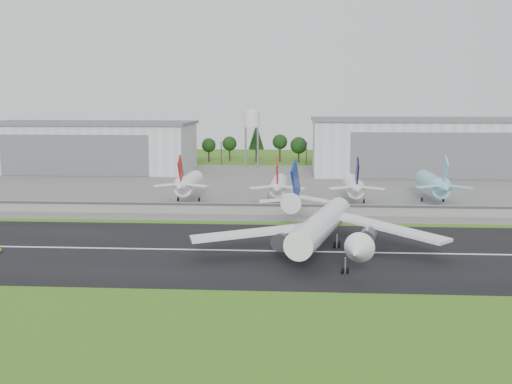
# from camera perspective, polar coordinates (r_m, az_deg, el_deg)

# --- Properties ---
(ground) EXTENTS (600.00, 600.00, 0.00)m
(ground) POSITION_cam_1_polar(r_m,az_deg,el_deg) (135.25, -4.25, -6.19)
(ground) COLOR #396B19
(ground) RESTS_ON ground
(runway) EXTENTS (320.00, 60.00, 0.10)m
(runway) POSITION_cam_1_polar(r_m,az_deg,el_deg) (144.85, -3.69, -5.19)
(runway) COLOR black
(runway) RESTS_ON ground
(runway_centerline) EXTENTS (220.00, 1.00, 0.02)m
(runway_centerline) POSITION_cam_1_polar(r_m,az_deg,el_deg) (144.84, -3.69, -5.16)
(runway_centerline) COLOR white
(runway_centerline) RESTS_ON runway
(apron) EXTENTS (320.00, 150.00, 0.10)m
(apron) POSITION_cam_1_polar(r_m,az_deg,el_deg) (252.57, -0.37, 0.61)
(apron) COLOR slate
(apron) RESTS_ON ground
(blast_fence) EXTENTS (240.00, 0.61, 3.50)m
(blast_fence) POSITION_cam_1_polar(r_m,az_deg,el_deg) (188.28, -1.87, -1.49)
(blast_fence) COLOR gray
(blast_fence) RESTS_ON ground
(hangar_west) EXTENTS (97.00, 44.00, 23.20)m
(hangar_west) POSITION_cam_1_polar(r_m,az_deg,el_deg) (311.49, -14.60, 3.94)
(hangar_west) COLOR silver
(hangar_west) RESTS_ON ground
(hangar_east) EXTENTS (102.00, 47.00, 25.20)m
(hangar_east) POSITION_cam_1_polar(r_m,az_deg,el_deg) (300.52, 14.75, 3.98)
(hangar_east) COLOR silver
(hangar_east) RESTS_ON ground
(water_tower) EXTENTS (8.40, 8.40, 29.40)m
(water_tower) POSITION_cam_1_polar(r_m,az_deg,el_deg) (315.64, -0.39, 6.61)
(water_tower) COLOR #99999E
(water_tower) RESTS_ON ground
(utility_poles) EXTENTS (230.00, 3.00, 12.00)m
(utility_poles) POSITION_cam_1_polar(r_m,az_deg,el_deg) (331.86, 0.68, 2.44)
(utility_poles) COLOR black
(utility_poles) RESTS_ON ground
(treeline) EXTENTS (320.00, 16.00, 22.00)m
(treeline) POSITION_cam_1_polar(r_m,az_deg,el_deg) (346.76, 0.82, 2.70)
(treeline) COLOR black
(treeline) RESTS_ON ground
(main_airliner) EXTENTS (55.76, 58.72, 18.17)m
(main_airliner) POSITION_cam_1_polar(r_m,az_deg,el_deg) (142.20, 5.87, -3.47)
(main_airliner) COLOR white
(main_airliner) RESTS_ON runway
(parked_jet_red_a) EXTENTS (7.36, 31.29, 16.76)m
(parked_jet_red_a) POSITION_cam_1_polar(r_m,az_deg,el_deg) (211.23, -6.10, 0.76)
(parked_jet_red_a) COLOR white
(parked_jet_red_a) RESTS_ON ground
(parked_jet_red_b) EXTENTS (7.36, 31.29, 16.35)m
(parked_jet_red_b) POSITION_cam_1_polar(r_m,az_deg,el_deg) (208.09, 2.02, 0.58)
(parked_jet_red_b) COLOR white
(parked_jet_red_b) RESTS_ON ground
(parked_jet_navy) EXTENTS (7.36, 31.29, 16.44)m
(parked_jet_navy) POSITION_cam_1_polar(r_m,az_deg,el_deg) (208.69, 8.68, 0.53)
(parked_jet_navy) COLOR white
(parked_jet_navy) RESTS_ON ground
(parked_jet_skyblue) EXTENTS (7.36, 37.29, 16.79)m
(parked_jet_skyblue) POSITION_cam_1_polar(r_m,az_deg,el_deg) (217.39, 15.55, 0.70)
(parked_jet_skyblue) COLOR #87CEEA
(parked_jet_skyblue) RESTS_ON ground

